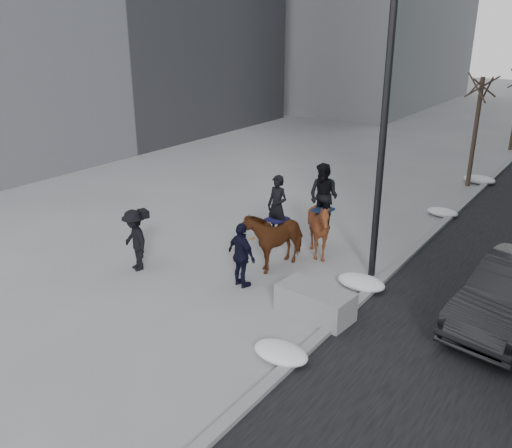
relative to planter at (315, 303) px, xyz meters
The scene contains 10 objects.
ground 2.45m from the planter, behind, with size 120.00×120.00×0.00m, color gray.
curb 9.82m from the planter, 86.58° to the left, with size 0.25×90.00×0.12m, color gray.
planter is the anchor object (origin of this frame).
tree_near 13.28m from the planter, 90.06° to the left, with size 1.20×1.20×4.97m, color #33251E, non-canonical shape.
mounted_left 3.12m from the planter, 141.88° to the left, with size 1.17×2.11×2.60m.
mounted_right 3.55m from the planter, 117.33° to the left, with size 1.59×1.77×2.80m.
feeder 2.41m from the planter, behind, with size 1.11×0.98×1.75m.
camera_crew 5.43m from the planter, behind, with size 1.29×1.01×1.75m.
lamppost 5.52m from the planter, 86.44° to the left, with size 0.25×1.83×9.09m.
snow_piles 5.75m from the planter, 87.14° to the left, with size 1.32×16.50×0.34m.
Camera 1 is at (7.77, -9.79, 6.62)m, focal length 38.00 mm.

